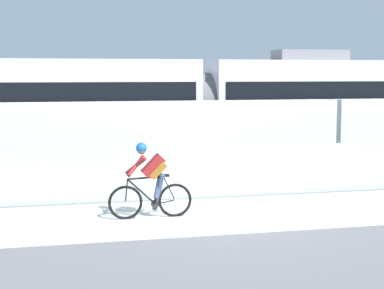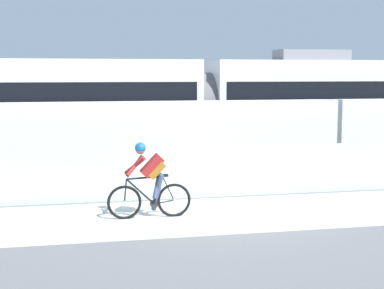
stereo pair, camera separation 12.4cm
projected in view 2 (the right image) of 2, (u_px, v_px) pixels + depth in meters
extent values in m
plane|color=slate|center=(220.00, 214.00, 12.84)|extent=(200.00, 200.00, 0.00)
cube|color=beige|center=(220.00, 214.00, 12.84)|extent=(32.00, 3.20, 0.01)
cube|color=#ADC6C1|center=(201.00, 172.00, 14.56)|extent=(32.00, 0.05, 1.24)
cube|color=silver|center=(186.00, 143.00, 16.24)|extent=(32.00, 0.36, 2.28)
cube|color=#595654|center=(170.00, 170.00, 18.79)|extent=(32.00, 0.08, 0.01)
cube|color=#595654|center=(163.00, 163.00, 20.18)|extent=(32.00, 0.08, 0.01)
cube|color=silver|center=(21.00, 110.00, 18.31)|extent=(11.00, 2.50, 3.10)
cube|color=black|center=(20.00, 99.00, 18.27)|extent=(10.56, 2.54, 1.04)
cube|color=#4C4C51|center=(22.00, 154.00, 18.48)|extent=(10.78, 2.53, 0.28)
cube|color=#232326|center=(135.00, 156.00, 19.23)|extent=(1.40, 1.88, 0.20)
cylinder|color=black|center=(138.00, 161.00, 18.54)|extent=(0.60, 0.10, 0.60)
cylinder|color=black|center=(133.00, 155.00, 19.93)|extent=(0.60, 0.10, 0.60)
cube|color=silver|center=(363.00, 106.00, 20.71)|extent=(11.00, 2.50, 3.10)
cube|color=black|center=(364.00, 96.00, 20.67)|extent=(10.56, 2.54, 1.04)
cube|color=#4C4C51|center=(362.00, 145.00, 20.87)|extent=(10.78, 2.53, 0.28)
cube|color=slate|center=(311.00, 55.00, 20.09)|extent=(2.40, 1.10, 0.36)
cube|color=#232326|center=(267.00, 152.00, 20.16)|extent=(1.40, 1.88, 0.20)
cylinder|color=black|center=(274.00, 157.00, 19.47)|extent=(0.60, 0.10, 0.60)
cylinder|color=black|center=(260.00, 152.00, 20.86)|extent=(0.60, 0.10, 0.60)
cylinder|color=#59595B|center=(203.00, 108.00, 19.51)|extent=(0.60, 2.30, 2.30)
torus|color=black|center=(124.00, 202.00, 12.37)|extent=(0.72, 0.06, 0.72)
cylinder|color=#99999E|center=(124.00, 202.00, 12.37)|extent=(0.07, 0.10, 0.07)
torus|color=black|center=(174.00, 200.00, 12.58)|extent=(0.72, 0.06, 0.72)
cylinder|color=#99999E|center=(174.00, 200.00, 12.58)|extent=(0.07, 0.10, 0.07)
cylinder|color=black|center=(140.00, 192.00, 12.41)|extent=(0.60, 0.04, 0.58)
cylinder|color=black|center=(158.00, 190.00, 12.49)|extent=(0.22, 0.04, 0.59)
cylinder|color=black|center=(145.00, 178.00, 12.39)|extent=(0.76, 0.04, 0.07)
cylinder|color=black|center=(164.00, 202.00, 12.54)|extent=(0.43, 0.03, 0.09)
cylinder|color=black|center=(168.00, 188.00, 12.53)|extent=(0.27, 0.02, 0.53)
cylinder|color=black|center=(125.00, 191.00, 12.34)|extent=(0.08, 0.03, 0.49)
cube|color=black|center=(162.00, 175.00, 12.47)|extent=(0.24, 0.10, 0.05)
cylinder|color=black|center=(126.00, 174.00, 12.31)|extent=(0.03, 0.58, 0.03)
cylinder|color=#262628|center=(154.00, 204.00, 12.50)|extent=(0.18, 0.02, 0.18)
cube|color=maroon|center=(152.00, 166.00, 12.40)|extent=(0.50, 0.28, 0.51)
cube|color=#8C5919|center=(156.00, 170.00, 12.43)|extent=(0.38, 0.30, 0.38)
sphere|color=#997051|center=(140.00, 150.00, 12.31)|extent=(0.20, 0.20, 0.20)
sphere|color=#195999|center=(140.00, 148.00, 12.30)|extent=(0.23, 0.23, 0.23)
cylinder|color=maroon|center=(135.00, 166.00, 12.32)|extent=(0.44, 0.41, 0.41)
cylinder|color=maroon|center=(135.00, 166.00, 12.32)|extent=(0.44, 0.41, 0.41)
cylinder|color=#384766|center=(157.00, 192.00, 12.49)|extent=(0.29, 0.33, 0.80)
cylinder|color=#384766|center=(157.00, 186.00, 12.47)|extent=(0.29, 0.33, 0.54)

